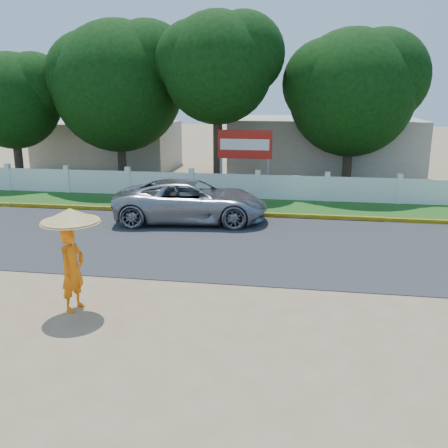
# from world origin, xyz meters

# --- Properties ---
(ground) EXTENTS (120.00, 120.00, 0.00)m
(ground) POSITION_xyz_m (0.00, 0.00, 0.00)
(ground) COLOR #9E8460
(ground) RESTS_ON ground
(road) EXTENTS (60.00, 7.00, 0.02)m
(road) POSITION_xyz_m (0.00, 4.50, 0.01)
(road) COLOR #38383A
(road) RESTS_ON ground
(grass_verge) EXTENTS (60.00, 3.50, 0.03)m
(grass_verge) POSITION_xyz_m (0.00, 9.75, 0.01)
(grass_verge) COLOR #2D601E
(grass_verge) RESTS_ON ground
(curb) EXTENTS (40.00, 0.18, 0.16)m
(curb) POSITION_xyz_m (0.00, 8.05, 0.08)
(curb) COLOR yellow
(curb) RESTS_ON ground
(fence) EXTENTS (40.00, 0.10, 1.10)m
(fence) POSITION_xyz_m (0.00, 11.20, 0.55)
(fence) COLOR silver
(fence) RESTS_ON ground
(building_near) EXTENTS (10.00, 6.00, 3.20)m
(building_near) POSITION_xyz_m (3.00, 18.00, 1.60)
(building_near) COLOR #B7AD99
(building_near) RESTS_ON ground
(building_far) EXTENTS (8.00, 5.00, 2.80)m
(building_far) POSITION_xyz_m (-10.00, 19.00, 1.40)
(building_far) COLOR #B7AD99
(building_far) RESTS_ON ground
(vehicle) EXTENTS (5.85, 3.24, 1.55)m
(vehicle) POSITION_xyz_m (-2.03, 6.95, 0.78)
(vehicle) COLOR #95969C
(vehicle) RESTS_ON ground
(monk_with_parasol) EXTENTS (1.26, 1.26, 2.30)m
(monk_with_parasol) POSITION_xyz_m (-2.84, -0.93, 1.50)
(monk_with_parasol) COLOR orange
(monk_with_parasol) RESTS_ON ground
(billboard) EXTENTS (2.50, 0.13, 2.95)m
(billboard) POSITION_xyz_m (-0.73, 12.30, 2.14)
(billboard) COLOR gray
(billboard) RESTS_ON ground
(tree_row) EXTENTS (34.99, 6.97, 8.66)m
(tree_row) POSITION_xyz_m (1.51, 13.98, 4.97)
(tree_row) COLOR #473828
(tree_row) RESTS_ON ground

